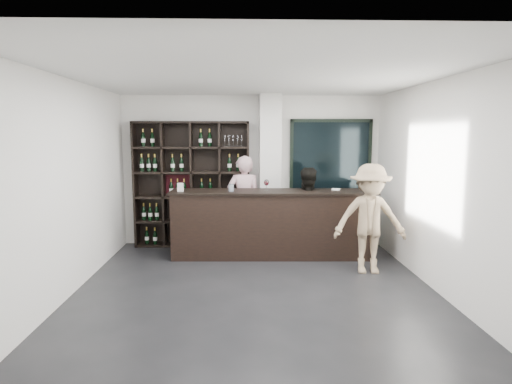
{
  "coord_description": "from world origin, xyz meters",
  "views": [
    {
      "loc": [
        -0.17,
        -5.64,
        2.17
      ],
      "look_at": [
        0.04,
        1.1,
        1.25
      ],
      "focal_mm": 30.0,
      "sensor_mm": 36.0,
      "label": 1
    }
  ],
  "objects_px": {
    "wine_shelf": "(192,184)",
    "taster_pink": "(244,202)",
    "customer": "(370,219)",
    "tasting_counter": "(272,224)",
    "taster_black": "(306,211)"
  },
  "relations": [
    {
      "from": "wine_shelf",
      "to": "customer",
      "type": "height_order",
      "value": "wine_shelf"
    },
    {
      "from": "taster_pink",
      "to": "customer",
      "type": "relative_size",
      "value": 1.03
    },
    {
      "from": "taster_black",
      "to": "customer",
      "type": "relative_size",
      "value": 0.92
    },
    {
      "from": "tasting_counter",
      "to": "taster_black",
      "type": "bearing_deg",
      "value": 11.13
    },
    {
      "from": "tasting_counter",
      "to": "customer",
      "type": "height_order",
      "value": "customer"
    },
    {
      "from": "customer",
      "to": "taster_black",
      "type": "bearing_deg",
      "value": 134.77
    },
    {
      "from": "wine_shelf",
      "to": "customer",
      "type": "distance_m",
      "value": 3.44
    },
    {
      "from": "wine_shelf",
      "to": "taster_pink",
      "type": "distance_m",
      "value": 1.06
    },
    {
      "from": "wine_shelf",
      "to": "taster_black",
      "type": "xyz_separation_m",
      "value": [
        2.1,
        -0.72,
        -0.41
      ]
    },
    {
      "from": "tasting_counter",
      "to": "wine_shelf",
      "type": "bearing_deg",
      "value": 153.15
    },
    {
      "from": "tasting_counter",
      "to": "taster_black",
      "type": "relative_size",
      "value": 2.26
    },
    {
      "from": "tasting_counter",
      "to": "customer",
      "type": "xyz_separation_m",
      "value": [
        1.45,
        -0.93,
        0.26
      ]
    },
    {
      "from": "taster_pink",
      "to": "customer",
      "type": "bearing_deg",
      "value": 138.39
    },
    {
      "from": "wine_shelf",
      "to": "taster_pink",
      "type": "height_order",
      "value": "wine_shelf"
    },
    {
      "from": "customer",
      "to": "wine_shelf",
      "type": "bearing_deg",
      "value": 154.64
    }
  ]
}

